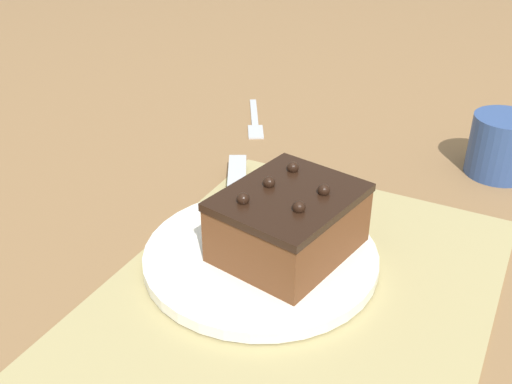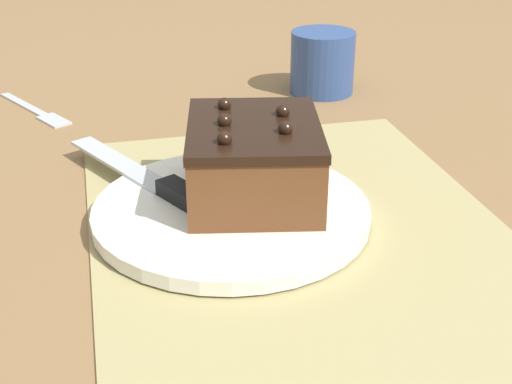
{
  "view_description": "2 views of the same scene",
  "coord_description": "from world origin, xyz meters",
  "px_view_note": "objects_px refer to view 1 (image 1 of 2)",
  "views": [
    {
      "loc": [
        -0.4,
        -0.17,
        0.36
      ],
      "look_at": [
        0.06,
        0.07,
        0.07
      ],
      "focal_mm": 42.0,
      "sensor_mm": 36.0,
      "label": 1
    },
    {
      "loc": [
        -0.49,
        0.15,
        0.29
      ],
      "look_at": [
        0.01,
        0.04,
        0.04
      ],
      "focal_mm": 50.0,
      "sensor_mm": 36.0,
      "label": 2
    }
  ],
  "objects_px": {
    "serving_knife": "(235,215)",
    "coffee_mug": "(502,145)",
    "chocolate_cake": "(289,222)",
    "dessert_fork": "(255,121)",
    "cake_plate": "(261,256)"
  },
  "relations": [
    {
      "from": "serving_knife",
      "to": "coffee_mug",
      "type": "bearing_deg",
      "value": 22.07
    },
    {
      "from": "serving_knife",
      "to": "coffee_mug",
      "type": "xyz_separation_m",
      "value": [
        0.27,
        -0.23,
        0.02
      ]
    },
    {
      "from": "chocolate_cake",
      "to": "dessert_fork",
      "type": "xyz_separation_m",
      "value": [
        0.3,
        0.19,
        -0.05
      ]
    },
    {
      "from": "cake_plate",
      "to": "chocolate_cake",
      "type": "height_order",
      "value": "chocolate_cake"
    },
    {
      "from": "coffee_mug",
      "to": "dessert_fork",
      "type": "relative_size",
      "value": 0.65
    },
    {
      "from": "serving_knife",
      "to": "dessert_fork",
      "type": "distance_m",
      "value": 0.3
    },
    {
      "from": "dessert_fork",
      "to": "chocolate_cake",
      "type": "bearing_deg",
      "value": 93.31
    },
    {
      "from": "chocolate_cake",
      "to": "coffee_mug",
      "type": "distance_m",
      "value": 0.34
    },
    {
      "from": "chocolate_cake",
      "to": "dessert_fork",
      "type": "distance_m",
      "value": 0.36
    },
    {
      "from": "cake_plate",
      "to": "serving_knife",
      "type": "relative_size",
      "value": 1.13
    },
    {
      "from": "chocolate_cake",
      "to": "dessert_fork",
      "type": "bearing_deg",
      "value": 32.63
    },
    {
      "from": "chocolate_cake",
      "to": "serving_knife",
      "type": "relative_size",
      "value": 0.74
    },
    {
      "from": "chocolate_cake",
      "to": "coffee_mug",
      "type": "bearing_deg",
      "value": -27.83
    },
    {
      "from": "cake_plate",
      "to": "coffee_mug",
      "type": "distance_m",
      "value": 0.36
    },
    {
      "from": "chocolate_cake",
      "to": "serving_knife",
      "type": "height_order",
      "value": "chocolate_cake"
    }
  ]
}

